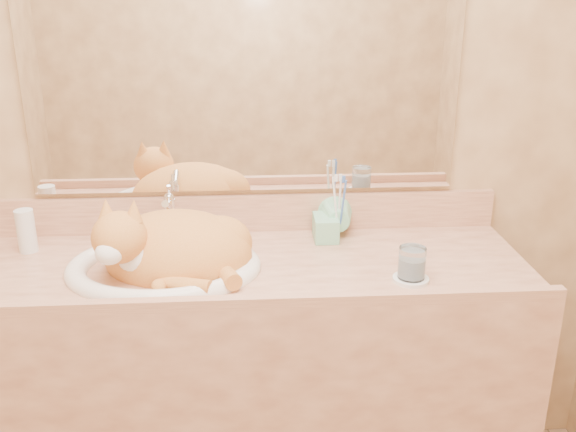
{
  "coord_description": "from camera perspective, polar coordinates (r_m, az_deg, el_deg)",
  "views": [
    {
      "loc": [
        0.01,
        -0.95,
        1.61
      ],
      "look_at": [
        0.11,
        0.7,
        1.0
      ],
      "focal_mm": 40.0,
      "sensor_mm": 36.0,
      "label": 1
    }
  ],
  "objects": [
    {
      "name": "wall_back",
      "position": [
        1.98,
        -3.88,
        9.69
      ],
      "size": [
        2.4,
        0.02,
        2.5
      ],
      "primitive_type": "cube",
      "color": "#946B43",
      "rests_on": "ground"
    },
    {
      "name": "vanity_counter",
      "position": [
        2.05,
        -3.31,
        -15.17
      ],
      "size": [
        1.6,
        0.55,
        0.85
      ],
      "primitive_type": null,
      "color": "#9B6045",
      "rests_on": "floor"
    },
    {
      "name": "mirror",
      "position": [
        1.95,
        -3.98,
        13.68
      ],
      "size": [
        1.3,
        0.02,
        0.8
      ],
      "primitive_type": "cube",
      "color": "white",
      "rests_on": "wall_back"
    },
    {
      "name": "sink_basin",
      "position": [
        1.8,
        -11.11,
        -2.29
      ],
      "size": [
        0.59,
        0.51,
        0.17
      ],
      "primitive_type": null,
      "rotation": [
        0.0,
        0.0,
        0.14
      ],
      "color": "white",
      "rests_on": "vanity_counter"
    },
    {
      "name": "faucet",
      "position": [
        1.99,
        -10.43,
        -0.01
      ],
      "size": [
        0.05,
        0.12,
        0.17
      ],
      "primitive_type": null,
      "rotation": [
        0.0,
        0.0,
        0.04
      ],
      "color": "silver",
      "rests_on": "vanity_counter"
    },
    {
      "name": "cat",
      "position": [
        1.8,
        -10.46,
        -2.6
      ],
      "size": [
        0.47,
        0.41,
        0.23
      ],
      "primitive_type": null,
      "rotation": [
        0.0,
        0.0,
        -0.16
      ],
      "color": "#C5712D",
      "rests_on": "sink_basin"
    },
    {
      "name": "soap_dispenser",
      "position": [
        1.93,
        3.58,
        -0.38
      ],
      "size": [
        0.08,
        0.08,
        0.17
      ],
      "primitive_type": "imported",
      "rotation": [
        0.0,
        0.0,
        -0.01
      ],
      "color": "#80CD9F",
      "rests_on": "vanity_counter"
    },
    {
      "name": "toothbrush_cup",
      "position": [
        1.98,
        4.54,
        -0.66
      ],
      "size": [
        0.12,
        0.12,
        0.11
      ],
      "primitive_type": "imported",
      "rotation": [
        0.0,
        0.0,
        0.01
      ],
      "color": "#80CD9F",
      "rests_on": "vanity_counter"
    },
    {
      "name": "toothbrushes",
      "position": [
        1.96,
        4.6,
        1.29
      ],
      "size": [
        0.03,
        0.03,
        0.21
      ],
      "primitive_type": null,
      "color": "white",
      "rests_on": "toothbrush_cup"
    },
    {
      "name": "saucer",
      "position": [
        1.76,
        10.86,
        -5.53
      ],
      "size": [
        0.1,
        0.1,
        0.01
      ],
      "primitive_type": "cylinder",
      "color": "white",
      "rests_on": "vanity_counter"
    },
    {
      "name": "water_glass",
      "position": [
        1.74,
        10.96,
        -4.11
      ],
      "size": [
        0.07,
        0.07,
        0.09
      ],
      "primitive_type": "cylinder",
      "color": "silver",
      "rests_on": "saucer"
    },
    {
      "name": "lotion_bottle",
      "position": [
        2.04,
        -22.25,
        -1.23
      ],
      "size": [
        0.05,
        0.05,
        0.13
      ],
      "primitive_type": "cylinder",
      "color": "white",
      "rests_on": "vanity_counter"
    }
  ]
}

